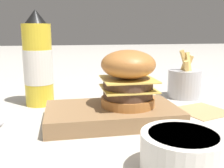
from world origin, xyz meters
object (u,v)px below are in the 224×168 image
at_px(ketchup_bottle, 38,63).
at_px(side_bowl, 182,153).
at_px(fries_basket, 184,83).
at_px(serving_board, 112,114).
at_px(burger, 128,78).

relative_size(ketchup_bottle, side_bowl, 2.15).
bearing_deg(fries_basket, side_bowl, -116.27).
bearing_deg(side_bowl, serving_board, 103.50).
distance_m(serving_board, side_bowl, 0.23).
xyz_separation_m(ketchup_bottle, fries_basket, (0.41, -0.00, -0.07)).
bearing_deg(serving_board, side_bowl, -76.50).
distance_m(serving_board, ketchup_bottle, 0.25).
xyz_separation_m(burger, side_bowl, (0.02, -0.23, -0.06)).
height_order(ketchup_bottle, side_bowl, ketchup_bottle).
bearing_deg(fries_basket, serving_board, -146.32).
bearing_deg(ketchup_bottle, side_bowl, -61.02).
bearing_deg(side_bowl, burger, 94.63).
bearing_deg(serving_board, ketchup_bottle, 134.32).
xyz_separation_m(serving_board, side_bowl, (0.05, -0.22, 0.01)).
bearing_deg(serving_board, burger, 4.65).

